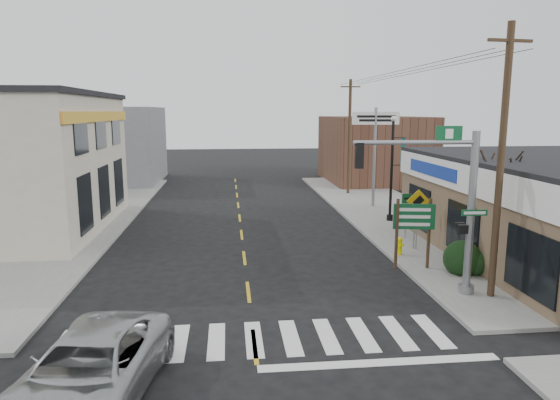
{
  "coord_description": "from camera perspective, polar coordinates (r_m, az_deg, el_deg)",
  "views": [
    {
      "loc": [
        -0.6,
        -12.17,
        6.05
      ],
      "look_at": [
        1.29,
        5.99,
        2.8
      ],
      "focal_mm": 32.0,
      "sensor_mm": 36.0,
      "label": 1
    }
  ],
  "objects": [
    {
      "name": "center_line",
      "position": [
        21.06,
        -4.1,
        -6.61
      ],
      "size": [
        0.12,
        56.0,
        0.01
      ],
      "primitive_type": "cube",
      "color": "gold",
      "rests_on": "ground"
    },
    {
      "name": "shrub_front",
      "position": [
        19.83,
        20.11,
        -6.34
      ],
      "size": [
        1.4,
        1.4,
        1.05
      ],
      "primitive_type": "ellipsoid",
      "color": "#1E3618",
      "rests_on": "sidewalk_right"
    },
    {
      "name": "fire_hydrant",
      "position": [
        21.54,
        13.51,
        -5.04
      ],
      "size": [
        0.23,
        0.23,
        0.74
      ],
      "rotation": [
        0.0,
        0.0,
        -0.01
      ],
      "color": "#DFDF00",
      "rests_on": "sidewalk_right"
    },
    {
      "name": "guide_sign",
      "position": [
        19.42,
        15.03,
        -2.63
      ],
      "size": [
        1.55,
        0.13,
        2.71
      ],
      "rotation": [
        0.0,
        0.0,
        -0.17
      ],
      "color": "#44311F",
      "rests_on": "sidewalk_right"
    },
    {
      "name": "utility_pole_far",
      "position": [
        36.56,
        7.93,
        7.29
      ],
      "size": [
        1.42,
        0.21,
        8.17
      ],
      "rotation": [
        0.0,
        0.0,
        -0.03
      ],
      "color": "#493923",
      "rests_on": "sidewalk_right"
    },
    {
      "name": "sidewalk_right",
      "position": [
        27.59,
        14.57,
        -2.76
      ],
      "size": [
        6.0,
        38.0,
        0.13
      ],
      "primitive_type": "cube",
      "color": "slate",
      "rests_on": "ground"
    },
    {
      "name": "bare_tree",
      "position": [
        20.51,
        23.97,
        4.23
      ],
      "size": [
        2.63,
        2.63,
        5.26
      ],
      "rotation": [
        0.0,
        0.0,
        0.25
      ],
      "color": "black",
      "rests_on": "sidewalk_right"
    },
    {
      "name": "bldg_distant_left",
      "position": [
        45.46,
        -19.28,
        5.94
      ],
      "size": [
        9.0,
        10.0,
        6.4
      ],
      "primitive_type": "cube",
      "color": "slate",
      "rests_on": "ground"
    },
    {
      "name": "suv",
      "position": [
        11.65,
        -20.92,
        -17.78
      ],
      "size": [
        3.2,
        5.58,
        1.46
      ],
      "primitive_type": "imported",
      "rotation": [
        0.0,
        0.0,
        -0.15
      ],
      "color": "#A8ABAD",
      "rests_on": "ground"
    },
    {
      "name": "utility_pole_near",
      "position": [
        17.0,
        23.93,
        4.07
      ],
      "size": [
        1.49,
        0.22,
        8.57
      ],
      "rotation": [
        0.0,
        0.0,
        0.11
      ],
      "color": "#4C3126",
      "rests_on": "sidewalk_right"
    },
    {
      "name": "dance_center_sign",
      "position": [
        31.62,
        10.83,
        7.69
      ],
      "size": [
        2.9,
        0.18,
        6.16
      ],
      "rotation": [
        0.0,
        0.0,
        -0.08
      ],
      "color": "gray",
      "rests_on": "sidewalk_right"
    },
    {
      "name": "crosswalk",
      "position": [
        13.96,
        -3.01,
        -15.59
      ],
      "size": [
        11.0,
        2.2,
        0.01
      ],
      "primitive_type": "cube",
      "color": "silver",
      "rests_on": "ground"
    },
    {
      "name": "bldg_distant_right",
      "position": [
        44.13,
        10.7,
        5.7
      ],
      "size": [
        8.0,
        10.0,
        5.6
      ],
      "primitive_type": "cube",
      "color": "brown",
      "rests_on": "ground"
    },
    {
      "name": "lamp_post",
      "position": [
        27.66,
        12.79,
        4.39
      ],
      "size": [
        0.74,
        0.58,
        5.67
      ],
      "rotation": [
        0.0,
        0.0,
        -0.15
      ],
      "color": "black",
      "rests_on": "sidewalk_right"
    },
    {
      "name": "sidewalk_left",
      "position": [
        27.2,
        -23.83,
        -3.49
      ],
      "size": [
        6.0,
        38.0,
        0.13
      ],
      "primitive_type": "cube",
      "color": "slate",
      "rests_on": "ground"
    },
    {
      "name": "ped_crossing_sign",
      "position": [
        22.21,
        15.49,
        -0.92
      ],
      "size": [
        1.03,
        0.07,
        2.65
      ],
      "rotation": [
        0.0,
        0.0,
        -0.07
      ],
      "color": "gray",
      "rests_on": "sidewalk_right"
    },
    {
      "name": "ground",
      "position": [
        13.6,
        -2.92,
        -16.33
      ],
      "size": [
        140.0,
        140.0,
        0.0
      ],
      "primitive_type": "plane",
      "color": "black",
      "rests_on": "ground"
    },
    {
      "name": "traffic_signal_pole",
      "position": [
        16.8,
        19.15,
        0.46
      ],
      "size": [
        4.33,
        0.36,
        5.48
      ],
      "rotation": [
        0.0,
        0.0,
        -0.03
      ],
      "color": "gray",
      "rests_on": "sidewalk_right"
    },
    {
      "name": "shrub_back",
      "position": [
        23.73,
        20.1,
        -3.97
      ],
      "size": [
        1.09,
        1.09,
        0.82
      ],
      "primitive_type": "ellipsoid",
      "color": "black",
      "rests_on": "sidewalk_right"
    }
  ]
}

